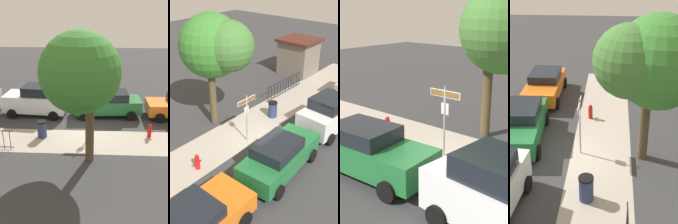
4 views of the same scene
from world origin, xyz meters
The scene contains 8 objects.
ground_plane centered at (0.00, 0.00, 0.00)m, with size 60.00×60.00×0.00m, color #38383A.
sidewalk_strip centered at (2.00, 1.30, 0.00)m, with size 24.00×2.60×0.00m, color #B0A597.
street_sign centered at (-0.33, 0.40, 1.82)m, with size 1.28×0.07×2.60m.
shade_tree centered at (0.31, 3.04, 4.41)m, with size 3.46×4.11×6.14m.
car_orange centered at (-6.05, -2.25, 0.79)m, with size 4.39×2.08×1.52m.
car_green centered at (-1.25, -2.34, 0.86)m, with size 4.45×2.19×1.67m.
fire_hydrant centered at (-3.51, 0.60, 0.38)m, with size 0.42×0.22×0.78m.
trash_bin centered at (2.56, 0.90, 0.49)m, with size 0.55×0.55×0.98m.
Camera 4 is at (11.58, 1.76, 8.27)m, focal length 52.79 mm.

